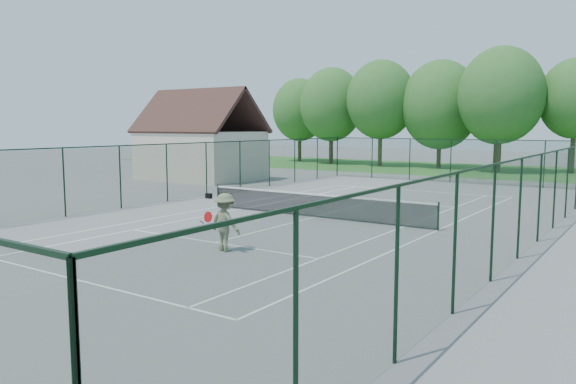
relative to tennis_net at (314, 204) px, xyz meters
The scene contains 10 objects.
ground 0.58m from the tennis_net, ahead, with size 140.00×140.00×0.00m, color slate.
grass_far 30.01m from the tennis_net, 90.00° to the left, with size 80.00×16.00×0.01m, color #3B7F2F.
court_lines 0.57m from the tennis_net, ahead, with size 11.05×23.85×0.01m.
tennis_net is the anchor object (origin of this frame).
fence_enclosure 0.98m from the tennis_net, ahead, with size 18.05×36.05×3.02m.
utility_building 19.04m from the tennis_net, 147.99° to the left, with size 8.60×6.27×6.63m.
tree_line_far 30.48m from the tennis_net, 90.00° to the left, with size 39.40×6.40×9.70m.
sports_bag_a 8.36m from the tennis_net, 165.12° to the left, with size 0.34×0.21×0.27m, color black.
sports_bag_b 8.15m from the tennis_net, 159.44° to the left, with size 0.33×0.20×0.26m, color black.
tennis_player 7.26m from the tennis_net, 80.96° to the right, with size 1.84×0.86×1.85m.
Camera 1 is at (12.60, -20.43, 3.96)m, focal length 35.00 mm.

